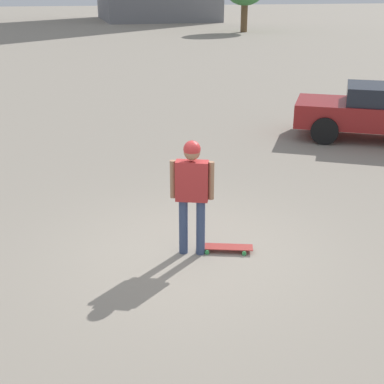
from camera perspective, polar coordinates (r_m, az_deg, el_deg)
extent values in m
plane|color=gray|center=(8.32, 0.00, -6.51)|extent=(220.00, 220.00, 0.00)
cylinder|color=#38476B|center=(8.14, -0.92, -3.71)|extent=(0.13, 0.13, 0.88)
cylinder|color=#38476B|center=(8.11, 0.93, -3.80)|extent=(0.13, 0.13, 0.88)
cube|color=#B22D2D|center=(7.84, 0.00, 1.19)|extent=(0.52, 0.35, 0.61)
cylinder|color=#9E7051|center=(7.87, -2.05, 1.37)|extent=(0.09, 0.09, 0.58)
cylinder|color=#9E7051|center=(7.81, 2.07, 1.22)|extent=(0.09, 0.09, 0.58)
sphere|color=#9E7051|center=(7.70, 0.00, 4.29)|extent=(0.24, 0.24, 0.24)
sphere|color=red|center=(7.69, 0.00, 4.59)|extent=(0.25, 0.25, 0.25)
cube|color=#A5332D|center=(8.36, 3.61, -5.86)|extent=(0.86, 0.46, 0.01)
cylinder|color=green|center=(8.27, 1.61, -6.43)|extent=(0.07, 0.05, 0.07)
cylinder|color=green|center=(8.49, 1.68, -5.67)|extent=(0.07, 0.05, 0.07)
cylinder|color=green|center=(8.27, 5.59, -6.53)|extent=(0.07, 0.05, 0.07)
cylinder|color=green|center=(8.49, 5.55, -5.77)|extent=(0.07, 0.05, 0.07)
cube|color=maroon|center=(15.14, 19.24, 7.79)|extent=(4.60, 3.63, 0.62)
cylinder|color=black|center=(14.31, 13.96, 6.34)|extent=(0.71, 0.52, 0.71)
cylinder|color=black|center=(16.04, 14.21, 7.88)|extent=(0.71, 0.52, 0.71)
cylinder|color=brown|center=(49.74, 5.59, 18.24)|extent=(0.59, 0.59, 2.83)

